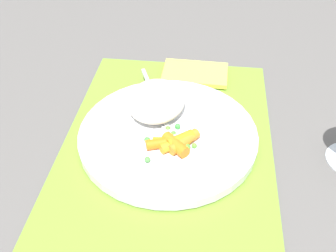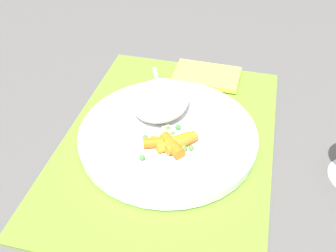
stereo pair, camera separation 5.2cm
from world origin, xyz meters
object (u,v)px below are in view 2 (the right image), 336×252
(fork, at_px, (164,112))
(carrot_portion, at_px, (172,143))
(rice_mound, at_px, (160,100))
(napkin, at_px, (207,75))
(plate, at_px, (168,135))

(fork, bearing_deg, carrot_portion, 22.48)
(rice_mound, relative_size, napkin, 0.92)
(rice_mound, height_order, carrot_portion, rice_mound)
(rice_mound, distance_m, fork, 0.02)
(rice_mound, height_order, napkin, rice_mound)
(plate, xyz_separation_m, napkin, (-0.17, 0.03, -0.00))
(rice_mound, xyz_separation_m, napkin, (-0.13, 0.05, -0.03))
(carrot_portion, bearing_deg, fork, -157.52)
(rice_mound, height_order, fork, rice_mound)
(plate, distance_m, rice_mound, 0.06)
(plate, xyz_separation_m, rice_mound, (-0.05, -0.02, 0.03))
(carrot_portion, height_order, fork, carrot_portion)
(carrot_portion, distance_m, napkin, 0.21)
(carrot_portion, bearing_deg, napkin, 175.56)
(rice_mound, bearing_deg, fork, 40.50)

